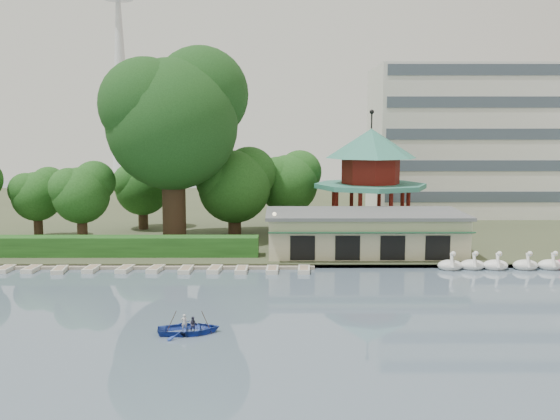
{
  "coord_description": "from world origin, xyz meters",
  "views": [
    {
      "loc": [
        1.86,
        -36.31,
        12.13
      ],
      "look_at": [
        2.0,
        18.0,
        5.0
      ],
      "focal_mm": 40.0,
      "sensor_mm": 36.0,
      "label": 1
    }
  ],
  "objects_px": {
    "pavilion": "(371,171)",
    "rowboat_with_passengers": "(189,325)",
    "dock": "(120,266)",
    "big_tree": "(174,114)",
    "boathouse": "(364,232)"
  },
  "relations": [
    {
      "from": "pavilion",
      "to": "rowboat_with_passengers",
      "type": "height_order",
      "value": "pavilion"
    },
    {
      "from": "pavilion",
      "to": "rowboat_with_passengers",
      "type": "xyz_separation_m",
      "value": [
        -15.48,
        -32.41,
        -6.95
      ]
    },
    {
      "from": "dock",
      "to": "big_tree",
      "type": "relative_size",
      "value": 1.68
    },
    {
      "from": "dock",
      "to": "big_tree",
      "type": "bearing_deg",
      "value": 73.89
    },
    {
      "from": "boathouse",
      "to": "dock",
      "type": "bearing_deg",
      "value": -167.76
    },
    {
      "from": "pavilion",
      "to": "rowboat_with_passengers",
      "type": "bearing_deg",
      "value": -115.53
    },
    {
      "from": "rowboat_with_passengers",
      "to": "big_tree",
      "type": "bearing_deg",
      "value": 100.56
    },
    {
      "from": "dock",
      "to": "big_tree",
      "type": "height_order",
      "value": "big_tree"
    },
    {
      "from": "boathouse",
      "to": "rowboat_with_passengers",
      "type": "bearing_deg",
      "value": -121.05
    },
    {
      "from": "dock",
      "to": "big_tree",
      "type": "distance_m",
      "value": 17.66
    },
    {
      "from": "rowboat_with_passengers",
      "to": "pavilion",
      "type": "bearing_deg",
      "value": 64.47
    },
    {
      "from": "dock",
      "to": "rowboat_with_passengers",
      "type": "relative_size",
      "value": 6.03
    },
    {
      "from": "dock",
      "to": "pavilion",
      "type": "relative_size",
      "value": 2.52
    },
    {
      "from": "pavilion",
      "to": "boathouse",
      "type": "bearing_deg",
      "value": -101.28
    },
    {
      "from": "dock",
      "to": "boathouse",
      "type": "bearing_deg",
      "value": 12.24
    }
  ]
}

